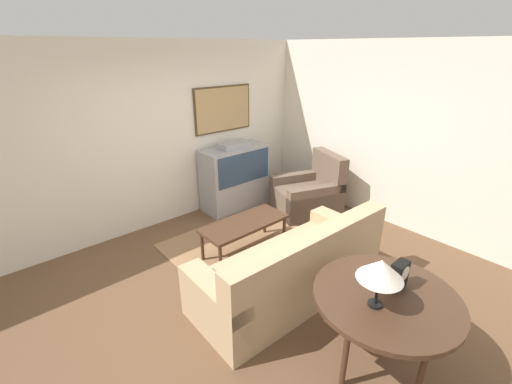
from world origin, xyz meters
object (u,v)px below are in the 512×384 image
(table_lamp, at_px, (381,270))
(tv, at_px, (235,177))
(mantel_clock, at_px, (399,275))
(couch, at_px, (292,271))
(armchair, at_px, (309,194))
(coffee_table, at_px, (245,225))
(console_table, at_px, (386,302))

(table_lamp, bearing_deg, tv, 69.68)
(tv, distance_m, mantel_clock, 3.51)
(couch, relative_size, armchair, 1.83)
(armchair, bearing_deg, coffee_table, -60.58)
(console_table, height_order, table_lamp, table_lamp)
(table_lamp, distance_m, mantel_clock, 0.40)
(tv, xyz_separation_m, couch, (-0.98, -2.26, -0.23))
(coffee_table, bearing_deg, console_table, -96.90)
(couch, height_order, coffee_table, couch)
(armchair, height_order, table_lamp, table_lamp)
(coffee_table, relative_size, table_lamp, 2.86)
(couch, xyz_separation_m, armchair, (1.77, 1.28, -0.01))
(coffee_table, bearing_deg, table_lamp, -101.56)
(coffee_table, relative_size, console_table, 1.01)
(table_lamp, bearing_deg, mantel_clock, -0.20)
(couch, height_order, mantel_clock, mantel_clock)
(mantel_clock, bearing_deg, console_table, -177.85)
(coffee_table, bearing_deg, tv, 56.75)
(tv, height_order, coffee_table, tv)
(tv, bearing_deg, couch, -113.37)
(armchair, bearing_deg, tv, -120.63)
(mantel_clock, bearing_deg, table_lamp, 179.80)
(console_table, relative_size, table_lamp, 2.83)
(tv, relative_size, coffee_table, 0.97)
(table_lamp, xyz_separation_m, mantel_clock, (0.34, -0.00, -0.21))
(tv, bearing_deg, mantel_clock, -105.07)
(coffee_table, height_order, mantel_clock, mantel_clock)
(coffee_table, distance_m, console_table, 2.17)
(console_table, bearing_deg, table_lamp, 177.64)
(tv, height_order, console_table, tv)
(tv, height_order, table_lamp, table_lamp)
(coffee_table, distance_m, table_lamp, 2.28)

